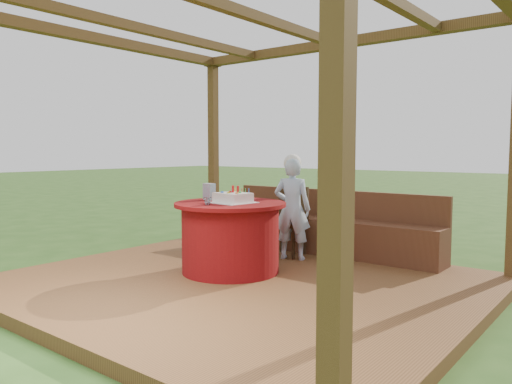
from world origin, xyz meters
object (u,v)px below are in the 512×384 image
(table, at_px, (230,237))
(bench, at_px, (327,232))
(elderly_woman, at_px, (292,206))
(chair, at_px, (290,218))
(drinking_glass, at_px, (207,201))
(gift_bag, at_px, (209,192))
(birthday_cake, at_px, (233,198))

(table, bearing_deg, bench, 78.75)
(elderly_woman, bearing_deg, table, -99.66)
(chair, height_order, drinking_glass, chair)
(chair, bearing_deg, table, -89.22)
(chair, bearing_deg, gift_bag, -108.03)
(elderly_woman, distance_m, drinking_glass, 1.32)
(bench, relative_size, gift_bag, 16.21)
(table, height_order, birthday_cake, birthday_cake)
(drinking_glass, bearing_deg, table, 89.45)
(chair, height_order, elderly_woman, elderly_woman)
(gift_bag, bearing_deg, birthday_cake, -3.27)
(table, height_order, drinking_glass, drinking_glass)
(birthday_cake, bearing_deg, elderly_woman, 83.35)
(table, relative_size, elderly_woman, 0.94)
(table, distance_m, gift_bag, 0.60)
(bench, height_order, drinking_glass, drinking_glass)
(birthday_cake, relative_size, gift_bag, 2.42)
(table, bearing_deg, birthday_cake, -14.67)
(gift_bag, bearing_deg, drinking_glass, -41.21)
(chair, distance_m, birthday_cake, 1.22)
(table, xyz_separation_m, gift_bag, (-0.37, 0.06, 0.46))
(elderly_woman, relative_size, gift_bag, 6.85)
(drinking_glass, bearing_deg, bench, 80.70)
(chair, bearing_deg, bench, 49.25)
(birthday_cake, xyz_separation_m, drinking_glass, (-0.05, -0.34, -0.01))
(birthday_cake, bearing_deg, chair, 93.18)
(elderly_woman, xyz_separation_m, drinking_glass, (-0.16, -1.30, 0.16))
(elderly_woman, height_order, gift_bag, elderly_woman)
(bench, distance_m, drinking_glass, 1.98)
(gift_bag, bearing_deg, elderly_woman, 66.03)
(birthday_cake, bearing_deg, drinking_glass, -98.89)
(elderly_woman, bearing_deg, gift_bag, -121.14)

